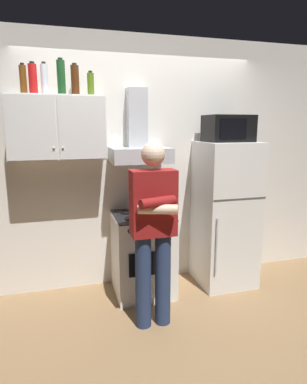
# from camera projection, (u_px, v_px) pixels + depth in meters

# --- Properties ---
(ground_plane) EXTENTS (7.00, 7.00, 0.00)m
(ground_plane) POSITION_uv_depth(u_px,v_px,m) (154.00, 302.00, 3.32)
(ground_plane) COLOR olive
(back_wall_tiled) EXTENTS (4.80, 0.10, 2.70)m
(back_wall_tiled) POSITION_uv_depth(u_px,v_px,m) (139.00, 164.00, 3.62)
(back_wall_tiled) COLOR silver
(back_wall_tiled) RESTS_ON ground_plane
(upper_cabinet) EXTENTS (0.90, 0.37, 0.60)m
(upper_cabinet) POSITION_uv_depth(u_px,v_px,m) (57.00, 128.00, 3.10)
(upper_cabinet) COLOR silver
(stove_oven) EXTENTS (0.60, 0.62, 0.87)m
(stove_oven) POSITION_uv_depth(u_px,v_px,m) (143.00, 254.00, 3.45)
(stove_oven) COLOR white
(stove_oven) RESTS_ON ground_plane
(range_hood) EXTENTS (0.60, 0.44, 0.75)m
(range_hood) POSITION_uv_depth(u_px,v_px,m) (139.00, 143.00, 3.34)
(range_hood) COLOR #B7BABF
(refrigerator) EXTENTS (0.60, 0.62, 1.60)m
(refrigerator) POSITION_uv_depth(u_px,v_px,m) (225.00, 214.00, 3.63)
(refrigerator) COLOR white
(refrigerator) RESTS_ON ground_plane
(microwave) EXTENTS (0.48, 0.37, 0.28)m
(microwave) POSITION_uv_depth(u_px,v_px,m) (228.00, 129.00, 3.46)
(microwave) COLOR black
(microwave) RESTS_ON refrigerator
(person_standing) EXTENTS (0.38, 0.33, 1.64)m
(person_standing) POSITION_uv_depth(u_px,v_px,m) (153.00, 229.00, 2.78)
(person_standing) COLOR navy
(person_standing) RESTS_ON ground_plane
(cooking_pot) EXTENTS (0.29, 0.19, 0.11)m
(cooking_pot) POSITION_uv_depth(u_px,v_px,m) (158.00, 210.00, 3.28)
(cooking_pot) COLOR #B7BABF
(cooking_pot) RESTS_ON stove_oven
(bottle_vodka_clear) EXTENTS (0.06, 0.06, 0.29)m
(bottle_vodka_clear) POSITION_uv_depth(u_px,v_px,m) (45.00, 79.00, 2.98)
(bottle_vodka_clear) COLOR silver
(bottle_vodka_clear) RESTS_ON upper_cabinet
(bottle_beer_brown) EXTENTS (0.06, 0.06, 0.28)m
(bottle_beer_brown) POSITION_uv_depth(u_px,v_px,m) (23.00, 80.00, 2.98)
(bottle_beer_brown) COLOR brown
(bottle_beer_brown) RESTS_ON upper_cabinet
(bottle_rum_dark) EXTENTS (0.08, 0.08, 0.30)m
(bottle_rum_dark) POSITION_uv_depth(u_px,v_px,m) (75.00, 80.00, 3.10)
(bottle_rum_dark) COLOR #47230F
(bottle_rum_dark) RESTS_ON upper_cabinet
(bottle_olive_oil) EXTENTS (0.06, 0.06, 0.23)m
(bottle_olive_oil) POSITION_uv_depth(u_px,v_px,m) (91.00, 84.00, 3.14)
(bottle_olive_oil) COLOR #4C6B19
(bottle_olive_oil) RESTS_ON upper_cabinet
(bottle_wine_green) EXTENTS (0.08, 0.08, 0.33)m
(bottle_wine_green) POSITION_uv_depth(u_px,v_px,m) (61.00, 77.00, 3.01)
(bottle_wine_green) COLOR #19471E
(bottle_wine_green) RESTS_ON upper_cabinet
(bottle_soda_red) EXTENTS (0.08, 0.08, 0.29)m
(bottle_soda_red) POSITION_uv_depth(u_px,v_px,m) (33.00, 79.00, 2.95)
(bottle_soda_red) COLOR red
(bottle_soda_red) RESTS_ON upper_cabinet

